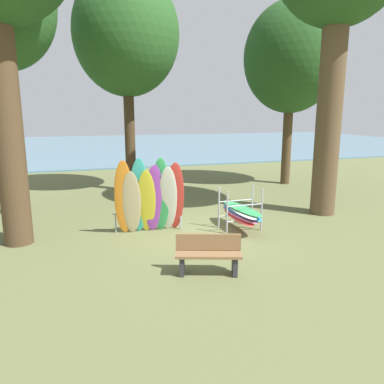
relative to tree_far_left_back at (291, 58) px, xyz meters
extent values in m
plane|color=#60663D|center=(-6.73, -5.91, -5.90)|extent=(80.00, 80.00, 0.00)
cube|color=slate|center=(-6.73, 25.40, -5.85)|extent=(80.00, 36.00, 0.10)
cylinder|color=#4C3823|center=(-11.43, -5.28, -2.67)|extent=(0.72, 0.72, 6.46)
cylinder|color=brown|center=(-1.86, -5.28, -2.35)|extent=(0.81, 0.81, 7.09)
cylinder|color=#4C3823|center=(-11.80, -2.19, -3.12)|extent=(0.39, 0.39, 5.55)
cylinder|color=#4C3823|center=(0.00, 0.00, -3.63)|extent=(0.44, 0.44, 4.54)
ellipsoid|color=#234C1E|center=(0.00, 0.00, 0.03)|extent=(4.39, 4.39, 5.05)
cylinder|color=#42301E|center=(-7.49, 0.63, -3.29)|extent=(0.45, 0.45, 5.21)
ellipsoid|color=#285623|center=(-7.49, 0.63, 0.69)|extent=(4.38, 4.38, 5.03)
ellipsoid|color=orange|center=(-8.67, -5.54, -4.81)|extent=(0.60, 0.68, 2.18)
ellipsoid|color=#C6B289|center=(-8.47, -5.56, -4.96)|extent=(0.61, 0.63, 1.87)
ellipsoid|color=#38B2AD|center=(-8.26, -5.57, -4.78)|extent=(0.58, 0.72, 2.22)
ellipsoid|color=yellow|center=(-8.06, -5.59, -4.95)|extent=(0.63, 0.76, 1.90)
ellipsoid|color=purple|center=(-7.85, -5.61, -4.88)|extent=(0.55, 0.66, 2.03)
ellipsoid|color=#339E56|center=(-7.65, -5.62, -4.79)|extent=(0.63, 0.73, 2.22)
ellipsoid|color=white|center=(-7.44, -5.64, -4.91)|extent=(0.67, 0.83, 1.98)
ellipsoid|color=red|center=(-7.24, -5.66, -4.85)|extent=(0.67, 0.85, 2.09)
cylinder|color=#9EA0A5|center=(-8.89, -5.19, -5.62)|extent=(0.04, 0.04, 0.55)
cylinder|color=#9EA0A5|center=(-7.02, -5.48, -5.62)|extent=(0.04, 0.04, 0.55)
cylinder|color=#9EA0A5|center=(-7.95, -5.34, -5.35)|extent=(2.03, 0.36, 0.04)
cylinder|color=#9EA0A5|center=(-5.89, -6.31, -5.27)|extent=(0.05, 0.05, 1.25)
cylinder|color=#9EA0A5|center=(-4.79, -6.31, -5.27)|extent=(0.05, 0.05, 1.25)
cylinder|color=#9EA0A5|center=(-5.89, -5.71, -5.27)|extent=(0.05, 0.05, 1.25)
cylinder|color=#9EA0A5|center=(-4.79, -5.71, -5.27)|extent=(0.05, 0.05, 1.25)
cylinder|color=#9EA0A5|center=(-5.34, -6.31, -5.55)|extent=(1.10, 0.04, 0.04)
cylinder|color=#9EA0A5|center=(-5.34, -6.31, -5.10)|extent=(1.10, 0.04, 0.04)
cylinder|color=#9EA0A5|center=(-5.34, -5.71, -5.55)|extent=(1.10, 0.04, 0.04)
cylinder|color=#9EA0A5|center=(-5.34, -5.71, -5.10)|extent=(1.10, 0.04, 0.04)
ellipsoid|color=red|center=(-5.39, -6.01, -5.50)|extent=(0.66, 2.13, 0.06)
ellipsoid|color=pink|center=(-5.36, -6.01, -5.44)|extent=(0.53, 2.11, 0.06)
ellipsoid|color=#2D8ED1|center=(-5.30, -6.01, -5.38)|extent=(0.66, 2.13, 0.06)
ellipsoid|color=white|center=(-5.31, -6.01, -5.32)|extent=(0.67, 2.13, 0.06)
ellipsoid|color=#339E56|center=(-5.29, -6.01, -5.26)|extent=(0.64, 2.13, 0.06)
cube|color=#2D2D33|center=(-7.89, -8.51, -5.69)|extent=(0.20, 0.34, 0.42)
cube|color=#2D2D33|center=(-6.83, -8.88, -5.69)|extent=(0.20, 0.34, 0.42)
cube|color=olive|center=(-7.36, -8.69, -5.45)|extent=(1.45, 0.84, 0.06)
cube|color=olive|center=(-7.30, -8.52, -5.23)|extent=(1.34, 0.52, 0.36)
camera|label=1|loc=(-9.99, -15.52, -2.54)|focal=34.34mm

